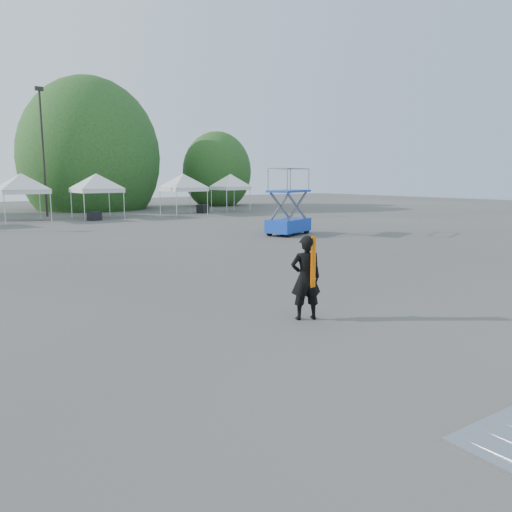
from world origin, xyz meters
TOP-DOWN VIEW (x-y plane):
  - ground at (0.00, 0.00)m, footprint 120.00×120.00m
  - light_pole_east at (3.00, 32.00)m, footprint 0.60×0.25m
  - tree_mid_e at (9.00, 39.00)m, footprint 5.12×5.12m
  - tree_far_e at (22.00, 37.00)m, footprint 3.84×3.84m
  - tent_e at (0.54, 28.44)m, footprint 4.40×4.40m
  - tent_f at (5.62, 28.02)m, footprint 4.46×4.46m
  - tent_g at (12.40, 27.09)m, footprint 4.26×4.26m
  - tent_h at (17.77, 28.20)m, footprint 3.81×3.81m
  - man at (-0.19, -1.21)m, footprint 0.80×0.68m
  - scissor_lift at (10.03, 11.25)m, footprint 3.04×2.23m
  - crate_mid at (4.70, 26.17)m, footprint 0.97×0.85m
  - crate_east at (14.80, 28.08)m, footprint 1.12×1.01m

SIDE VIEW (x-z plane):
  - ground at x=0.00m, z-range 0.00..0.00m
  - crate_mid at x=4.70m, z-range 0.00..0.64m
  - crate_east at x=14.80m, z-range 0.00..0.71m
  - man at x=-0.19m, z-range 0.00..1.86m
  - scissor_lift at x=10.03m, z-range 0.01..3.55m
  - tent_h at x=17.77m, z-range 1.12..5.00m
  - tent_g at x=12.40m, z-range 1.12..5.00m
  - tent_e at x=0.54m, z-range 1.12..5.00m
  - tent_f at x=5.62m, z-range 1.12..5.00m
  - tree_far_e at x=22.00m, z-range 0.70..6.55m
  - tree_mid_e at x=9.00m, z-range 0.94..8.74m
  - light_pole_east at x=3.00m, z-range 0.62..10.42m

